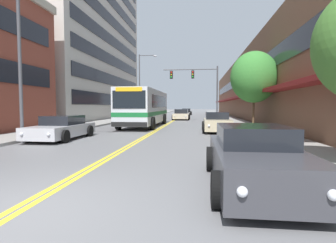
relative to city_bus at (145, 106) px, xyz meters
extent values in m
plane|color=slate|center=(1.65, 18.19, -1.77)|extent=(240.00, 240.00, 0.00)
cube|color=gray|center=(-5.31, 18.19, -1.69)|extent=(2.91, 106.00, 0.15)
cube|color=gray|center=(8.61, 18.19, -1.69)|extent=(2.91, 106.00, 0.15)
cube|color=yellow|center=(1.55, 18.19, -1.76)|extent=(0.14, 106.00, 0.01)
cube|color=yellow|center=(1.75, 18.19, -1.76)|extent=(0.14, 106.00, 0.01)
cube|color=#BCB7AD|center=(-13.01, 12.76, 10.17)|extent=(12.00, 27.23, 23.87)
cube|color=black|center=(-6.97, 12.76, 0.89)|extent=(0.08, 25.05, 1.40)
cube|color=black|center=(-6.97, 12.76, 3.54)|extent=(0.08, 25.05, 1.40)
cube|color=black|center=(-6.97, 12.76, 6.19)|extent=(0.08, 25.05, 1.40)
cube|color=black|center=(-6.97, 12.76, 8.84)|extent=(0.08, 25.05, 1.40)
cube|color=black|center=(-6.97, 12.76, 11.49)|extent=(0.08, 25.05, 1.40)
cube|color=black|center=(-6.97, 12.76, 14.15)|extent=(0.08, 25.05, 1.40)
cube|color=brown|center=(14.32, 18.19, 2.59)|extent=(8.00, 68.00, 8.72)
cube|color=maroon|center=(9.77, 18.19, 1.13)|extent=(1.10, 61.20, 0.24)
cube|color=black|center=(10.28, 18.19, 3.64)|extent=(0.08, 61.20, 1.40)
cube|color=silver|center=(0.00, -0.09, -0.03)|extent=(2.56, 10.73, 2.77)
cube|color=#196B33|center=(0.00, -0.09, -0.58)|extent=(2.58, 10.75, 0.32)
cube|color=black|center=(0.00, 0.44, 0.41)|extent=(2.59, 8.37, 1.00)
cube|color=black|center=(0.00, -5.48, 0.47)|extent=(2.30, 0.04, 1.22)
cube|color=yellow|center=(0.00, -5.49, 1.16)|extent=(1.84, 0.06, 0.28)
cube|color=black|center=(0.00, -5.50, -1.24)|extent=(2.51, 0.08, 0.32)
cylinder|color=black|center=(-1.31, -3.74, -1.27)|extent=(0.30, 1.00, 1.00)
cylinder|color=black|center=(1.31, -3.74, -1.27)|extent=(0.30, 1.00, 1.00)
cylinder|color=black|center=(-1.31, 2.86, -1.27)|extent=(0.30, 1.00, 1.00)
cylinder|color=black|center=(1.31, 2.86, -1.27)|extent=(0.30, 1.00, 1.00)
cube|color=#232328|center=(-2.72, 12.57, -1.26)|extent=(1.85, 4.60, 0.67)
cube|color=black|center=(-2.72, 12.75, -0.66)|extent=(1.59, 2.02, 0.52)
cylinder|color=black|center=(-3.66, 11.14, -1.45)|extent=(0.22, 0.64, 0.64)
cylinder|color=black|center=(-1.77, 11.14, -1.45)|extent=(0.22, 0.64, 0.64)
cylinder|color=black|center=(-3.66, 13.99, -1.45)|extent=(0.22, 0.64, 0.64)
cylinder|color=black|center=(-1.77, 13.99, -1.45)|extent=(0.22, 0.64, 0.64)
sphere|color=silver|center=(-3.36, 10.25, -1.22)|extent=(0.16, 0.16, 0.16)
sphere|color=silver|center=(-2.07, 10.25, -1.22)|extent=(0.16, 0.16, 0.16)
cube|color=red|center=(-3.38, 14.88, -1.22)|extent=(0.18, 0.04, 0.10)
cube|color=red|center=(-2.05, 14.88, -1.22)|extent=(0.18, 0.04, 0.10)
cube|color=#B7B7BC|center=(-2.61, -9.63, -1.29)|extent=(1.87, 4.63, 0.60)
cube|color=black|center=(-2.61, -9.44, -0.74)|extent=(1.61, 2.04, 0.49)
cylinder|color=black|center=(-3.56, -11.06, -1.44)|extent=(0.22, 0.65, 0.65)
cylinder|color=black|center=(-1.65, -11.06, -1.44)|extent=(0.22, 0.65, 0.65)
cylinder|color=black|center=(-3.56, -8.19, -1.44)|extent=(0.22, 0.65, 0.65)
cylinder|color=black|center=(-1.65, -8.19, -1.44)|extent=(0.22, 0.65, 0.65)
sphere|color=silver|center=(-3.26, -11.96, -1.26)|extent=(0.16, 0.16, 0.16)
sphere|color=silver|center=(-1.95, -11.96, -1.26)|extent=(0.16, 0.16, 0.16)
cube|color=red|center=(-3.28, -7.30, -1.26)|extent=(0.18, 0.04, 0.10)
cube|color=red|center=(-1.93, -7.30, -1.26)|extent=(0.18, 0.04, 0.10)
cube|color=#38383D|center=(5.96, -17.03, -1.22)|extent=(1.72, 4.33, 0.72)
cube|color=black|center=(5.96, -16.85, -0.64)|extent=(1.48, 1.91, 0.44)
cylinder|color=black|center=(5.07, -18.37, -1.43)|extent=(0.22, 0.66, 0.66)
cylinder|color=black|center=(6.84, -18.37, -1.43)|extent=(0.22, 0.66, 0.66)
cylinder|color=black|center=(5.07, -15.68, -1.43)|extent=(0.22, 0.66, 0.66)
cylinder|color=black|center=(6.84, -15.68, -1.43)|extent=(0.22, 0.66, 0.66)
sphere|color=silver|center=(5.36, -19.21, -1.19)|extent=(0.16, 0.16, 0.16)
sphere|color=silver|center=(6.56, -19.21, -1.19)|extent=(0.16, 0.16, 0.16)
cube|color=red|center=(5.34, -14.85, -1.19)|extent=(0.18, 0.04, 0.10)
cube|color=red|center=(6.58, -14.85, -1.19)|extent=(0.18, 0.04, 0.10)
cube|color=#BCAD89|center=(5.98, -4.61, -1.23)|extent=(1.74, 4.02, 0.71)
cube|color=black|center=(5.98, -4.45, -0.63)|extent=(1.50, 1.77, 0.48)
cylinder|color=black|center=(5.08, -5.86, -1.44)|extent=(0.22, 0.66, 0.66)
cylinder|color=black|center=(6.87, -5.86, -1.44)|extent=(0.22, 0.66, 0.66)
cylinder|color=black|center=(5.08, -3.36, -1.44)|extent=(0.22, 0.66, 0.66)
cylinder|color=black|center=(6.87, -3.36, -1.44)|extent=(0.22, 0.66, 0.66)
sphere|color=silver|center=(5.37, -6.64, -1.19)|extent=(0.16, 0.16, 0.16)
sphere|color=silver|center=(6.59, -6.64, -1.19)|extent=(0.16, 0.16, 0.16)
cube|color=red|center=(5.35, -2.59, -1.19)|extent=(0.18, 0.04, 0.10)
cube|color=red|center=(6.61, -2.59, -1.19)|extent=(0.18, 0.04, 0.10)
cube|color=black|center=(2.19, 30.62, -1.30)|extent=(1.92, 4.56, 0.56)
cube|color=black|center=(2.19, 30.80, -0.75)|extent=(1.65, 2.01, 0.53)
cylinder|color=black|center=(1.21, 29.21, -1.42)|extent=(0.22, 0.68, 0.68)
cylinder|color=black|center=(3.17, 29.21, -1.42)|extent=(0.22, 0.68, 0.68)
cylinder|color=black|center=(1.21, 32.04, -1.42)|extent=(0.22, 0.68, 0.68)
cylinder|color=black|center=(3.17, 32.04, -1.42)|extent=(0.22, 0.68, 0.68)
sphere|color=silver|center=(1.52, 28.32, -1.27)|extent=(0.16, 0.16, 0.16)
sphere|color=silver|center=(2.86, 28.32, -1.27)|extent=(0.16, 0.16, 0.16)
cube|color=red|center=(1.50, 32.91, -1.27)|extent=(0.18, 0.04, 0.10)
cube|color=red|center=(2.88, 32.91, -1.27)|extent=(0.18, 0.04, 0.10)
cube|color=beige|center=(2.47, 11.18, -1.25)|extent=(1.94, 4.03, 0.64)
cube|color=black|center=(2.47, 11.34, -0.66)|extent=(1.67, 1.77, 0.54)
cylinder|color=black|center=(1.47, 9.93, -1.42)|extent=(0.22, 0.70, 0.70)
cylinder|color=black|center=(3.46, 9.93, -1.42)|extent=(0.22, 0.70, 0.70)
cylinder|color=black|center=(1.47, 12.43, -1.42)|extent=(0.22, 0.70, 0.70)
cylinder|color=black|center=(3.46, 12.43, -1.42)|extent=(0.22, 0.70, 0.70)
sphere|color=silver|center=(1.79, 9.14, -1.22)|extent=(0.16, 0.16, 0.16)
sphere|color=silver|center=(3.15, 9.14, -1.22)|extent=(0.16, 0.16, 0.16)
cube|color=red|center=(1.77, 13.20, -1.22)|extent=(0.18, 0.04, 0.10)
cube|color=red|center=(3.17, 13.20, -1.22)|extent=(0.18, 0.04, 0.10)
cylinder|color=#47474C|center=(6.85, 8.22, 1.45)|extent=(0.18, 0.18, 6.44)
cylinder|color=#47474C|center=(3.69, 8.22, 4.32)|extent=(6.33, 0.11, 0.11)
cube|color=black|center=(4.00, 8.22, 3.72)|extent=(0.34, 0.26, 0.92)
sphere|color=red|center=(4.00, 8.06, 4.00)|extent=(0.18, 0.18, 0.18)
sphere|color=yellow|center=(4.00, 8.06, 3.72)|extent=(0.18, 0.18, 0.18)
sphere|color=green|center=(4.00, 8.06, 3.45)|extent=(0.18, 0.18, 0.18)
cylinder|color=black|center=(4.00, 8.22, 4.25)|extent=(0.02, 0.02, 0.14)
cube|color=black|center=(1.47, 8.22, 3.72)|extent=(0.34, 0.26, 0.92)
sphere|color=red|center=(1.47, 8.06, 4.00)|extent=(0.18, 0.18, 0.18)
sphere|color=yellow|center=(1.47, 8.06, 3.72)|extent=(0.18, 0.18, 0.18)
sphere|color=green|center=(1.47, 8.06, 3.45)|extent=(0.18, 0.18, 0.18)
cylinder|color=black|center=(1.47, 8.22, 4.25)|extent=(0.02, 0.02, 0.14)
cylinder|color=#47474C|center=(-3.65, -11.37, 2.54)|extent=(0.16, 0.16, 8.61)
cylinder|color=#47474C|center=(-3.65, 13.67, 2.75)|extent=(0.16, 0.16, 9.04)
cylinder|color=#47474C|center=(-2.53, 13.67, 7.12)|extent=(2.24, 0.10, 0.10)
ellipsoid|color=#B2B2B7|center=(-1.40, 13.67, 7.02)|extent=(0.56, 0.28, 0.20)
cylinder|color=brown|center=(8.91, -2.13, -0.45)|extent=(0.16, 0.16, 2.34)
ellipsoid|color=#387F33|center=(8.91, -2.13, 2.23)|extent=(3.55, 3.55, 3.91)
cylinder|color=red|center=(7.60, -11.63, -1.24)|extent=(0.25, 0.25, 0.76)
sphere|color=red|center=(7.60, -11.63, -0.80)|extent=(0.22, 0.22, 0.22)
cylinder|color=red|center=(7.44, -11.63, -1.15)|extent=(0.08, 0.11, 0.11)
camera|label=1|loc=(4.74, -22.92, 0.02)|focal=28.00mm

